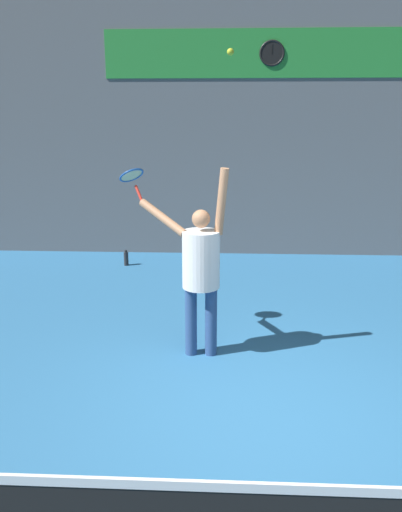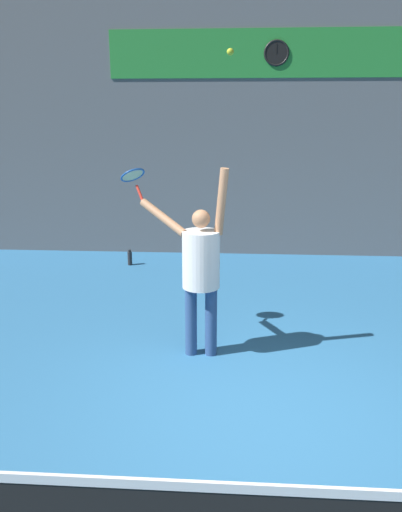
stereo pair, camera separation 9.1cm
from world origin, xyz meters
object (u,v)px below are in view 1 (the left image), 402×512
at_px(scoreboard_clock, 272,53).
at_px(tennis_player, 200,265).
at_px(tennis_ball, 230,52).
at_px(water_bottle, 126,258).
at_px(tennis_racket, 132,177).

distance_m(scoreboard_clock, tennis_player, 5.07).
bearing_deg(scoreboard_clock, tennis_ball, -99.88).
distance_m(tennis_ball, water_bottle, 4.90).
distance_m(tennis_player, tennis_ball, 2.12).
height_order(scoreboard_clock, tennis_ball, scoreboard_clock).
bearing_deg(tennis_racket, scoreboard_clock, 63.73).
xyz_separation_m(scoreboard_clock, tennis_ball, (-0.75, -4.31, -0.48)).
bearing_deg(water_bottle, tennis_player, -66.26).
bearing_deg(water_bottle, tennis_ball, -62.86).
xyz_separation_m(scoreboard_clock, tennis_racket, (-1.83, -3.70, -1.72)).
bearing_deg(scoreboard_clock, tennis_player, -103.76).
bearing_deg(tennis_player, scoreboard_clock, 76.24).
relative_size(scoreboard_clock, tennis_racket, 1.15).
height_order(tennis_racket, water_bottle, tennis_racket).
height_order(tennis_racket, tennis_ball, tennis_ball).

